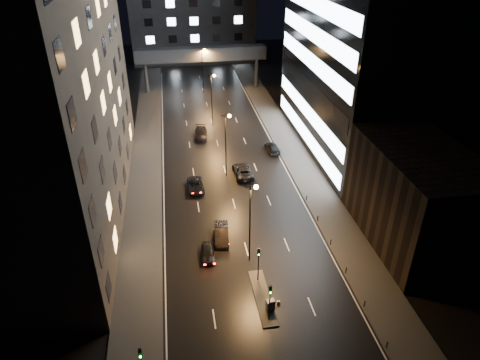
% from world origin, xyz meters
% --- Properties ---
extents(ground, '(160.00, 160.00, 0.00)m').
position_xyz_m(ground, '(0.00, 40.00, 0.00)').
color(ground, black).
rests_on(ground, ground).
extents(sidewalk_left, '(5.00, 110.00, 0.15)m').
position_xyz_m(sidewalk_left, '(-12.50, 35.00, 0.07)').
color(sidewalk_left, '#383533').
rests_on(sidewalk_left, ground).
extents(sidewalk_right, '(5.00, 110.00, 0.15)m').
position_xyz_m(sidewalk_right, '(12.50, 35.00, 0.07)').
color(sidewalk_right, '#383533').
rests_on(sidewalk_right, ground).
extents(building_left, '(15.00, 48.00, 40.00)m').
position_xyz_m(building_left, '(-22.50, 24.00, 20.00)').
color(building_left, '#2D2319').
rests_on(building_left, ground).
extents(building_right_low, '(10.00, 18.00, 12.00)m').
position_xyz_m(building_right_low, '(20.00, 9.00, 6.00)').
color(building_right_low, black).
rests_on(building_right_low, ground).
extents(building_right_glass, '(20.00, 36.00, 45.00)m').
position_xyz_m(building_right_glass, '(25.00, 36.00, 22.50)').
color(building_right_glass, black).
rests_on(building_right_glass, ground).
extents(building_far, '(34.00, 14.00, 25.00)m').
position_xyz_m(building_far, '(0.00, 98.00, 12.50)').
color(building_far, '#333335').
rests_on(building_far, ground).
extents(skybridge, '(30.00, 3.00, 10.00)m').
position_xyz_m(skybridge, '(0.00, 70.00, 8.34)').
color(skybridge, '#333335').
rests_on(skybridge, ground).
extents(median_island, '(1.60, 8.00, 0.15)m').
position_xyz_m(median_island, '(0.30, 2.00, 0.07)').
color(median_island, '#383533').
rests_on(median_island, ground).
extents(traffic_signal_near, '(0.28, 0.34, 4.40)m').
position_xyz_m(traffic_signal_near, '(0.30, 4.49, 3.09)').
color(traffic_signal_near, black).
rests_on(traffic_signal_near, median_island).
extents(traffic_signal_far, '(0.28, 0.34, 4.40)m').
position_xyz_m(traffic_signal_far, '(0.30, -1.01, 3.09)').
color(traffic_signal_far, black).
rests_on(traffic_signal_far, median_island).
extents(bollard_row, '(0.12, 25.12, 0.90)m').
position_xyz_m(bollard_row, '(10.20, 6.50, 0.45)').
color(bollard_row, black).
rests_on(bollard_row, ground).
extents(streetlight_near, '(1.45, 0.50, 10.15)m').
position_xyz_m(streetlight_near, '(0.16, 8.00, 6.50)').
color(streetlight_near, black).
rests_on(streetlight_near, ground).
extents(streetlight_mid_a, '(1.45, 0.50, 10.15)m').
position_xyz_m(streetlight_mid_a, '(0.16, 28.00, 6.50)').
color(streetlight_mid_a, black).
rests_on(streetlight_mid_a, ground).
extents(streetlight_mid_b, '(1.45, 0.50, 10.15)m').
position_xyz_m(streetlight_mid_b, '(0.16, 48.00, 6.50)').
color(streetlight_mid_b, black).
rests_on(streetlight_mid_b, ground).
extents(streetlight_far, '(1.45, 0.50, 10.15)m').
position_xyz_m(streetlight_far, '(0.16, 68.00, 6.50)').
color(streetlight_far, black).
rests_on(streetlight_far, ground).
extents(car_away_a, '(1.70, 3.84, 1.29)m').
position_xyz_m(car_away_a, '(-4.69, 9.32, 0.64)').
color(car_away_a, black).
rests_on(car_away_a, ground).
extents(car_away_b, '(2.11, 4.97, 1.60)m').
position_xyz_m(car_away_b, '(-2.69, 12.46, 0.80)').
color(car_away_b, black).
rests_on(car_away_b, ground).
extents(car_away_c, '(2.42, 5.00, 1.37)m').
position_xyz_m(car_away_c, '(-5.00, 24.60, 0.69)').
color(car_away_c, black).
rests_on(car_away_c, ground).
extents(car_away_d, '(2.74, 5.66, 1.59)m').
position_xyz_m(car_away_d, '(-2.71, 42.82, 0.79)').
color(car_away_d, black).
rests_on(car_away_d, ground).
extents(car_toward_a, '(2.88, 5.84, 1.59)m').
position_xyz_m(car_toward_a, '(2.54, 27.67, 0.80)').
color(car_toward_a, black).
rests_on(car_toward_a, ground).
extents(car_toward_b, '(2.11, 4.86, 1.39)m').
position_xyz_m(car_toward_b, '(9.00, 35.13, 0.70)').
color(car_toward_b, black).
rests_on(car_toward_b, ground).
extents(utility_cabinet, '(0.92, 0.69, 1.20)m').
position_xyz_m(utility_cabinet, '(0.70, 0.21, 0.75)').
color(utility_cabinet, '#555558').
rests_on(utility_cabinet, median_island).
extents(cone_a, '(0.42, 0.42, 0.56)m').
position_xyz_m(cone_a, '(1.71, 0.89, 0.28)').
color(cone_a, orange).
rests_on(cone_a, ground).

